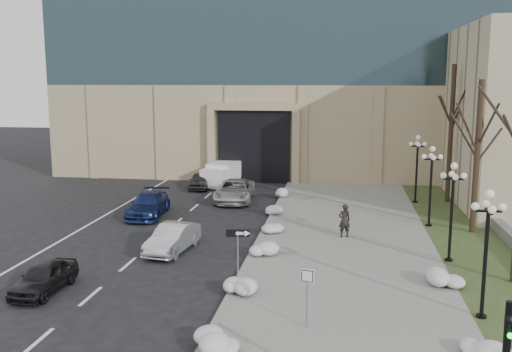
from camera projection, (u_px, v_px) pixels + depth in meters
The scene contains 26 objects.
sidewalk at pixel (345, 248), 28.89m from camera, with size 9.00×40.00×0.12m, color gray.
curb at pixel (257, 244), 29.56m from camera, with size 0.30×40.00×0.14m, color gray.
grass_strip at pixel (479, 254), 27.92m from camera, with size 4.00×40.00×0.10m, color #344221.
stone_wall at pixel (511, 239), 29.52m from camera, with size 0.50×30.00×0.70m, color slate.
car_a at pixel (44, 277), 22.97m from camera, with size 1.45×3.61×1.23m, color black.
car_b at pixel (173, 238), 28.34m from camera, with size 1.45×4.16×1.37m, color #B7BBC0.
car_c at pixel (148, 205), 35.74m from camera, with size 2.03×4.99×1.45m, color navy.
car_d at pixel (235, 191), 40.07m from camera, with size 2.50×5.41×1.50m, color silver.
car_e at pixel (200, 181), 44.74m from camera, with size 1.49×3.70×1.26m, color #313036.
pedestrian at pixel (344, 221), 30.50m from camera, with size 0.66×0.44×1.81m, color black.
box_truck at pixel (225, 173), 46.69m from camera, with size 3.01×5.99×1.82m.
one_way_sign at pixel (242, 241), 22.71m from camera, with size 0.98×0.28×2.61m.
keep_sign at pixel (307, 286), 19.25m from camera, with size 0.47×0.16×2.20m.
snow_clump_b at pixel (217, 343), 17.97m from camera, with size 1.10×1.60×0.36m, color silver.
snow_clump_c at pixel (240, 288), 22.68m from camera, with size 1.10×1.60×0.36m, color silver.
snow_clump_d at pixel (264, 253), 27.23m from camera, with size 1.10×1.60×0.36m, color silver.
snow_clump_e at pixel (273, 230), 31.34m from camera, with size 1.10×1.60×0.36m, color silver.
snow_clump_f at pixel (277, 210), 36.16m from camera, with size 1.10×1.60×0.36m, color silver.
snow_clump_g at pixel (283, 196), 40.61m from camera, with size 1.10×1.60×0.36m, color silver.
snow_clump_i at pixel (446, 282), 23.39m from camera, with size 1.10×1.60×0.36m, color silver.
lamppost_a at pixel (487, 237), 19.87m from camera, with size 1.18×1.18×4.76m.
lamppost_b at pixel (452, 199), 26.20m from camera, with size 1.18×1.18×4.76m.
lamppost_c at pixel (431, 175), 32.54m from camera, with size 1.18×1.18×4.76m.
lamppost_d at pixel (417, 160), 38.87m from camera, with size 1.18×1.18×4.76m.
tree_mid at pixel (478, 135), 30.83m from camera, with size 3.20×3.20×8.50m.
tree_far at pixel (452, 114), 38.51m from camera, with size 3.20×3.20×9.50m.
Camera 1 is at (3.24, -14.23, 8.52)m, focal length 40.00 mm.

